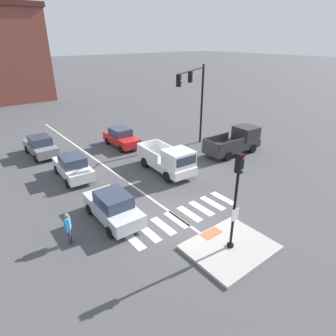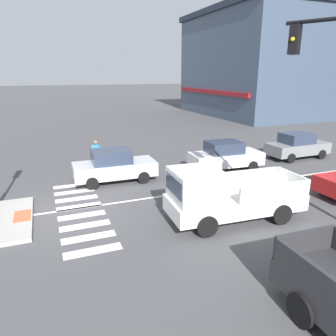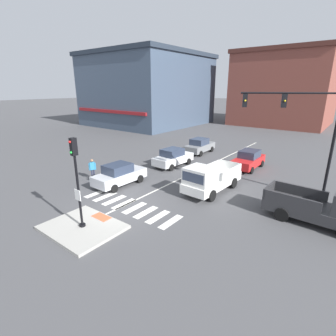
# 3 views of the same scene
# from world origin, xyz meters

# --- Properties ---
(ground_plane) EXTENTS (300.00, 300.00, 0.00)m
(ground_plane) POSITION_xyz_m (0.00, 0.00, 0.00)
(ground_plane) COLOR #474749
(traffic_island) EXTENTS (3.89, 3.12, 0.15)m
(traffic_island) POSITION_xyz_m (0.00, -2.89, 0.07)
(traffic_island) COLOR #A3A099
(traffic_island) RESTS_ON ground
(tactile_pad_front) EXTENTS (1.10, 0.60, 0.01)m
(tactile_pad_front) POSITION_xyz_m (0.00, -1.68, 0.15)
(tactile_pad_front) COLOR #DB5B38
(tactile_pad_front) RESTS_ON traffic_island
(signal_pole) EXTENTS (0.44, 0.38, 4.62)m
(signal_pole) POSITION_xyz_m (0.00, -2.90, 2.93)
(signal_pole) COLOR black
(signal_pole) RESTS_ON traffic_island
(crosswalk_stripe_a) EXTENTS (0.44, 1.80, 0.01)m
(crosswalk_stripe_a) POSITION_xyz_m (-3.22, 0.44, 0.00)
(crosswalk_stripe_a) COLOR silver
(crosswalk_stripe_a) RESTS_ON ground
(crosswalk_stripe_b) EXTENTS (0.44, 1.80, 0.01)m
(crosswalk_stripe_b) POSITION_xyz_m (-2.30, 0.44, 0.00)
(crosswalk_stripe_b) COLOR silver
(crosswalk_stripe_b) RESTS_ON ground
(crosswalk_stripe_c) EXTENTS (0.44, 1.80, 0.01)m
(crosswalk_stripe_c) POSITION_xyz_m (-1.38, 0.44, 0.00)
(crosswalk_stripe_c) COLOR silver
(crosswalk_stripe_c) RESTS_ON ground
(crosswalk_stripe_d) EXTENTS (0.44, 1.80, 0.01)m
(crosswalk_stripe_d) POSITION_xyz_m (-0.46, 0.44, 0.00)
(crosswalk_stripe_d) COLOR silver
(crosswalk_stripe_d) RESTS_ON ground
(crosswalk_stripe_e) EXTENTS (0.44, 1.80, 0.01)m
(crosswalk_stripe_e) POSITION_xyz_m (0.46, 0.44, 0.00)
(crosswalk_stripe_e) COLOR silver
(crosswalk_stripe_e) RESTS_ON ground
(crosswalk_stripe_f) EXTENTS (0.44, 1.80, 0.01)m
(crosswalk_stripe_f) POSITION_xyz_m (1.38, 0.44, 0.00)
(crosswalk_stripe_f) COLOR silver
(crosswalk_stripe_f) RESTS_ON ground
(crosswalk_stripe_g) EXTENTS (0.44, 1.80, 0.01)m
(crosswalk_stripe_g) POSITION_xyz_m (2.30, 0.44, 0.00)
(crosswalk_stripe_g) COLOR silver
(crosswalk_stripe_g) RESTS_ON ground
(crosswalk_stripe_h) EXTENTS (0.44, 1.80, 0.01)m
(crosswalk_stripe_h) POSITION_xyz_m (3.22, 0.44, 0.00)
(crosswalk_stripe_h) COLOR silver
(crosswalk_stripe_h) RESTS_ON ground
(lane_centre_line) EXTENTS (0.14, 28.00, 0.01)m
(lane_centre_line) POSITION_xyz_m (-0.29, 10.00, 0.00)
(lane_centre_line) COLOR silver
(lane_centre_line) RESTS_ON ground
(traffic_light_mast) EXTENTS (5.19, 2.82, 6.92)m
(traffic_light_mast) POSITION_xyz_m (7.74, 8.04, 4.83)
(traffic_light_mast) COLOR black
(traffic_light_mast) RESTS_ON ground
(building_corner_left) EXTENTS (19.19, 20.24, 13.01)m
(building_corner_left) POSITION_xyz_m (-24.00, 29.36, 6.52)
(building_corner_left) COLOR #3D4C60
(building_corner_left) RESTS_ON ground
(building_corner_right) EXTENTS (16.79, 17.75, 13.45)m
(building_corner_right) POSITION_xyz_m (-2.74, 45.44, 6.75)
(building_corner_right) COLOR brown
(building_corner_right) RESTS_ON ground
(car_silver_westbound_near) EXTENTS (1.91, 4.13, 1.64)m
(car_silver_westbound_near) POSITION_xyz_m (-3.13, 2.53, 0.81)
(car_silver_westbound_near) COLOR silver
(car_silver_westbound_near) RESTS_ON ground
(car_white_westbound_far) EXTENTS (2.01, 4.19, 1.64)m
(car_white_westbound_far) POSITION_xyz_m (-2.86, 8.87, 0.81)
(car_white_westbound_far) COLOR white
(car_white_westbound_far) RESTS_ON ground
(car_red_eastbound_far) EXTENTS (1.87, 4.12, 1.64)m
(car_red_eastbound_far) POSITION_xyz_m (2.96, 12.40, 0.81)
(car_red_eastbound_far) COLOR red
(car_red_eastbound_far) RESTS_ON ground
(car_grey_westbound_distant) EXTENTS (1.91, 4.13, 1.64)m
(car_grey_westbound_distant) POSITION_xyz_m (-3.39, 14.59, 0.81)
(car_grey_westbound_distant) COLOR slate
(car_grey_westbound_distant) RESTS_ON ground
(pickup_truck_white_eastbound_mid) EXTENTS (2.27, 5.20, 2.08)m
(pickup_truck_white_eastbound_mid) POSITION_xyz_m (2.84, 5.33, 0.98)
(pickup_truck_white_eastbound_mid) COLOR white
(pickup_truck_white_eastbound_mid) RESTS_ON ground
(pickup_truck_charcoal_cross_right) EXTENTS (5.17, 2.21, 2.08)m
(pickup_truck_charcoal_cross_right) POSITION_xyz_m (9.86, 5.07, 0.98)
(pickup_truck_charcoal_cross_right) COLOR #2D2D30
(pickup_truck_charcoal_cross_right) RESTS_ON ground
(pedestrian_at_curb_left) EXTENTS (0.38, 0.48, 1.67)m
(pedestrian_at_curb_left) POSITION_xyz_m (-5.70, 2.07, 0.98)
(pedestrian_at_curb_left) COLOR #2D334C
(pedestrian_at_curb_left) RESTS_ON ground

